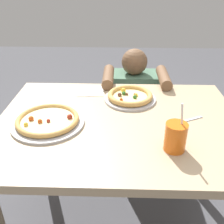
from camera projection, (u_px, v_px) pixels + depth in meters
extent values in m
plane|color=#4C4C51|center=(118.00, 222.00, 1.65)|extent=(8.00, 8.00, 0.00)
cube|color=tan|center=(119.00, 124.00, 1.29)|extent=(1.20, 0.90, 0.04)
cylinder|color=#89765B|center=(44.00, 140.00, 1.81)|extent=(0.07, 0.07, 0.71)
cylinder|color=#89765B|center=(196.00, 143.00, 1.78)|extent=(0.07, 0.07, 0.71)
cylinder|color=#B7B7BC|center=(48.00, 123.00, 1.25)|extent=(0.35, 0.35, 0.01)
cylinder|color=beige|center=(48.00, 121.00, 1.25)|extent=(0.25, 0.25, 0.01)
torus|color=tan|center=(48.00, 120.00, 1.24)|extent=(0.30, 0.30, 0.02)
sphere|color=maroon|center=(70.00, 117.00, 1.25)|extent=(0.03, 0.03, 0.03)
sphere|color=maroon|center=(49.00, 121.00, 1.23)|extent=(0.02, 0.02, 0.02)
sphere|color=gold|center=(26.00, 124.00, 1.20)|extent=(0.02, 0.02, 0.02)
sphere|color=#BF4C19|center=(31.00, 119.00, 1.24)|extent=(0.03, 0.03, 0.03)
sphere|color=#BF4C19|center=(40.00, 121.00, 1.22)|extent=(0.02, 0.02, 0.02)
cylinder|color=#B7B7BC|center=(130.00, 99.00, 1.48)|extent=(0.29, 0.29, 0.01)
cylinder|color=#EFD68C|center=(130.00, 97.00, 1.47)|extent=(0.19, 0.19, 0.01)
torus|color=tan|center=(130.00, 95.00, 1.47)|extent=(0.25, 0.25, 0.03)
sphere|color=#BF4C19|center=(121.00, 99.00, 1.42)|extent=(0.02, 0.02, 0.02)
sphere|color=gold|center=(123.00, 90.00, 1.52)|extent=(0.03, 0.03, 0.03)
sphere|color=maroon|center=(135.00, 95.00, 1.47)|extent=(0.02, 0.02, 0.02)
sphere|color=gold|center=(136.00, 95.00, 1.47)|extent=(0.02, 0.02, 0.02)
sphere|color=brown|center=(120.00, 95.00, 1.47)|extent=(0.02, 0.02, 0.02)
sphere|color=#2D6623|center=(124.00, 93.00, 1.48)|extent=(0.02, 0.02, 0.02)
sphere|color=brown|center=(127.00, 94.00, 1.48)|extent=(0.02, 0.02, 0.02)
sphere|color=#2D6623|center=(135.00, 97.00, 1.44)|extent=(0.02, 0.02, 0.02)
cylinder|color=orange|center=(176.00, 137.00, 1.05)|extent=(0.09, 0.09, 0.12)
cylinder|color=white|center=(182.00, 116.00, 1.01)|extent=(0.02, 0.02, 0.11)
cube|color=white|center=(91.00, 91.00, 1.58)|extent=(0.17, 0.16, 0.00)
cube|color=silver|center=(189.00, 120.00, 1.28)|extent=(0.15, 0.08, 0.00)
cube|color=silver|center=(172.00, 124.00, 1.25)|extent=(0.05, 0.04, 0.00)
cylinder|color=#333847|center=(132.00, 130.00, 2.16)|extent=(0.32, 0.32, 0.45)
cube|color=#4C7259|center=(133.00, 90.00, 1.98)|extent=(0.39, 0.22, 0.27)
sphere|color=brown|center=(135.00, 62.00, 1.87)|extent=(0.18, 0.18, 0.18)
cylinder|color=brown|center=(108.00, 77.00, 1.69)|extent=(0.07, 0.28, 0.07)
cylinder|color=brown|center=(164.00, 77.00, 1.68)|extent=(0.07, 0.28, 0.07)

